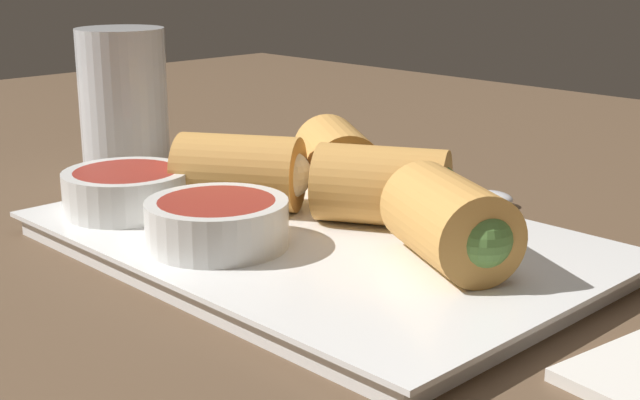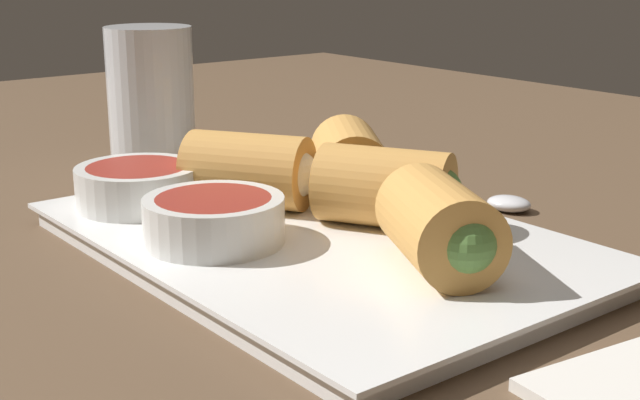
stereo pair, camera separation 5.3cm
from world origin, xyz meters
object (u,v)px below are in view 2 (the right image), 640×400
drinking_glass (151,103)px  dipping_bowl_far (138,184)px  spoon (468,198)px  serving_plate (320,242)px  dipping_bowl_near (214,218)px

drinking_glass → dipping_bowl_far: bearing=147.8°
drinking_glass → spoon: bearing=-147.2°
serving_plate → drinking_glass: (23.90, -1.42, 5.39)cm
dipping_bowl_far → spoon: 23.98cm
spoon → drinking_glass: bearing=32.8°
spoon → drinking_glass: size_ratio=1.58×
dipping_bowl_far → drinking_glass: size_ratio=0.68×
dipping_bowl_near → spoon: 21.94cm
dipping_bowl_near → dipping_bowl_far: bearing=-0.9°
dipping_bowl_far → drinking_glass: drinking_glass is taller
dipping_bowl_far → spoon: dipping_bowl_far is taller
dipping_bowl_near → drinking_glass: bearing=-19.4°
dipping_bowl_far → spoon: (-10.01, -21.65, -2.52)cm
spoon → dipping_bowl_near: bearing=89.5°
serving_plate → spoon: size_ratio=1.77×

